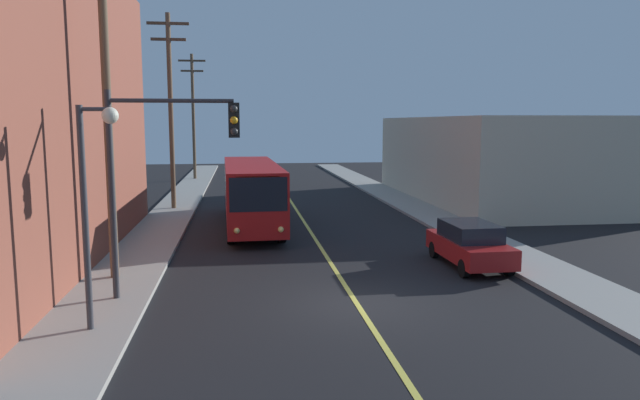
% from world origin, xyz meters
% --- Properties ---
extents(ground_plane, '(120.00, 120.00, 0.00)m').
position_xyz_m(ground_plane, '(0.00, 0.00, 0.00)').
color(ground_plane, black).
extents(sidewalk_left, '(2.50, 90.00, 0.15)m').
position_xyz_m(sidewalk_left, '(-7.25, 10.00, 0.07)').
color(sidewalk_left, gray).
rests_on(sidewalk_left, ground).
extents(sidewalk_right, '(2.50, 90.00, 0.15)m').
position_xyz_m(sidewalk_right, '(7.25, 10.00, 0.07)').
color(sidewalk_right, gray).
rests_on(sidewalk_right, ground).
extents(lane_stripe_center, '(0.16, 60.00, 0.01)m').
position_xyz_m(lane_stripe_center, '(0.00, 15.00, 0.01)').
color(lane_stripe_center, '#D8CC4C').
rests_on(lane_stripe_center, ground).
extents(building_right_warehouse, '(12.00, 20.29, 5.59)m').
position_xyz_m(building_right_warehouse, '(14.50, 21.68, 2.79)').
color(building_right_warehouse, beige).
rests_on(building_right_warehouse, ground).
extents(city_bus, '(2.92, 12.22, 3.20)m').
position_xyz_m(city_bus, '(-2.78, 13.38, 1.82)').
color(city_bus, maroon).
rests_on(city_bus, ground).
extents(parked_car_red, '(1.88, 4.43, 1.62)m').
position_xyz_m(parked_car_red, '(4.96, 3.90, 0.84)').
color(parked_car_red, maroon).
rests_on(parked_car_red, ground).
extents(utility_pole_near, '(2.40, 0.28, 11.56)m').
position_xyz_m(utility_pole_near, '(-7.49, 3.52, 6.45)').
color(utility_pole_near, brown).
rests_on(utility_pole_near, sidewalk_left).
extents(utility_pole_mid, '(2.40, 0.28, 11.37)m').
position_xyz_m(utility_pole_mid, '(-7.32, 19.54, 6.36)').
color(utility_pole_mid, brown).
rests_on(utility_pole_mid, sidewalk_left).
extents(utility_pole_far, '(2.40, 0.28, 11.18)m').
position_xyz_m(utility_pole_far, '(-7.47, 38.46, 6.26)').
color(utility_pole_far, brown).
rests_on(utility_pole_far, sidewalk_left).
extents(traffic_signal_left_corner, '(3.75, 0.48, 6.00)m').
position_xyz_m(traffic_signal_left_corner, '(-5.41, 1.06, 4.30)').
color(traffic_signal_left_corner, '#2D2D33').
rests_on(traffic_signal_left_corner, sidewalk_left).
extents(street_lamp_left, '(0.98, 0.40, 5.50)m').
position_xyz_m(street_lamp_left, '(-6.83, -1.53, 3.74)').
color(street_lamp_left, '#38383D').
rests_on(street_lamp_left, sidewalk_left).
extents(fire_hydrant, '(0.44, 0.26, 0.84)m').
position_xyz_m(fire_hydrant, '(6.85, 7.04, 0.58)').
color(fire_hydrant, red).
rests_on(fire_hydrant, sidewalk_right).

